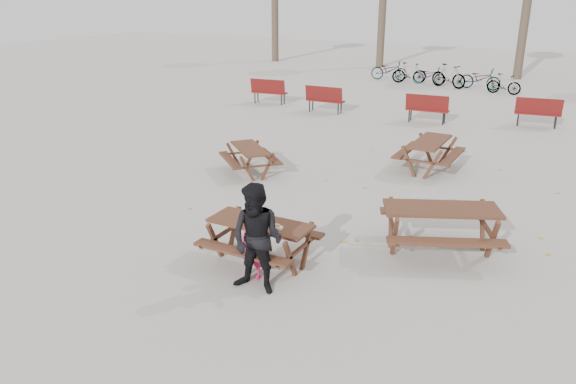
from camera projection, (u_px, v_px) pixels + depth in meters
The scene contains 13 objects.
ground at pixel (261, 262), 9.89m from camera, with size 80.00×80.00×0.00m, color gray.
main_picnic_table at pixel (260, 232), 9.69m from camera, with size 1.80×1.45×0.78m.
food_tray at pixel (277, 227), 9.36m from camera, with size 0.18×0.11×0.04m, color white.
bread_roll at pixel (277, 225), 9.34m from camera, with size 0.14×0.06×0.05m, color tan.
soda_bottle at pixel (255, 222), 9.42m from camera, with size 0.07×0.07×0.17m.
child at pixel (253, 245), 9.18m from camera, with size 0.43×0.28×1.17m, color #BD174A.
adult at pixel (257, 239), 8.67m from camera, with size 0.87×0.68×1.79m, color black.
picnic_table_east at pixel (440, 230), 10.14m from camera, with size 2.03×1.63×0.87m, color #3A2015, non-canonical shape.
picnic_table_north at pixel (250, 160), 14.55m from camera, with size 1.59×1.28×0.68m, color #3A2015, non-canonical shape.
picnic_table_far at pixel (429, 155), 14.77m from camera, with size 1.84×1.48×0.79m, color #3A2015, non-canonical shape.
park_bench_row at pixel (383, 102), 21.01m from camera, with size 11.84×1.93×1.03m.
bicycle_row at pixel (438, 75), 27.48m from camera, with size 7.66×2.22×1.11m.
fallen_leaves at pixel (343, 219), 11.72m from camera, with size 11.00×11.00×0.01m, color #B07B2A, non-canonical shape.
Camera 1 is at (4.65, -7.55, 4.56)m, focal length 35.00 mm.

